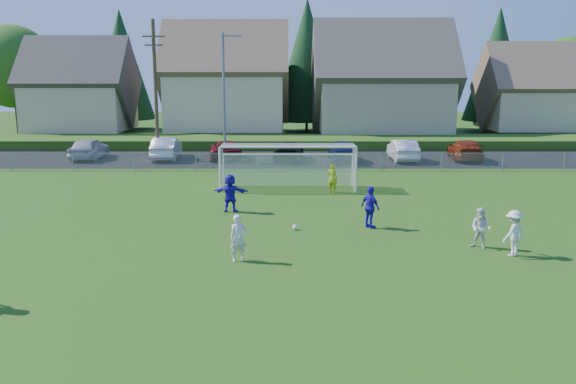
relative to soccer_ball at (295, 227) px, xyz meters
name	(u,v)px	position (x,y,z in m)	size (l,w,h in m)	color
ground	(288,291)	(-0.29, -7.04, -0.11)	(160.00, 160.00, 0.00)	#193D0C
asphalt_lot	(288,159)	(-0.29, 20.46, -0.10)	(60.00, 60.00, 0.00)	black
grass_embankment	(288,142)	(-0.29, 27.96, 0.29)	(70.00, 6.00, 0.80)	#1E420F
soccer_ball	(295,227)	(0.00, 0.00, 0.00)	(0.22, 0.22, 0.22)	white
player_white_a	(238,238)	(-1.99, -4.15, 0.70)	(0.59, 0.39, 1.63)	silver
player_white_b	(481,228)	(6.79, -2.65, 0.65)	(0.74, 0.58, 1.53)	silver
player_white_c	(514,233)	(7.67, -3.52, 0.71)	(1.06, 0.61, 1.64)	silver
player_blue_a	(370,207)	(3.12, 0.33, 0.77)	(1.03, 0.43, 1.76)	#2112AF
player_blue_b	(230,193)	(-2.96, 3.29, 0.77)	(1.64, 0.52, 1.77)	#2112AF
goalkeeper	(332,178)	(2.09, 7.86, 0.66)	(0.56, 0.37, 1.54)	#C2C617
car_a	(89,148)	(-15.00, 20.46, 0.69)	(1.88, 4.67, 1.59)	#B4B6BD
car_b	(166,148)	(-9.28, 20.42, 0.70)	(1.71, 4.90, 1.61)	white
car_c	(226,150)	(-4.89, 20.56, 0.57)	(2.26, 4.90, 1.36)	maroon
car_d	(289,151)	(-0.24, 19.73, 0.58)	(1.92, 4.72, 1.37)	black
car_e	(342,150)	(3.64, 19.45, 0.67)	(1.85, 4.59, 1.56)	#131E44
car_f	(403,150)	(8.05, 19.60, 0.65)	(1.62, 4.64, 1.53)	silver
car_g	(465,150)	(12.68, 19.97, 0.63)	(2.06, 5.07, 1.47)	maroon
soccer_goal	(288,159)	(-0.29, 9.01, 1.52)	(7.42, 1.90, 2.50)	white
chainlink_fence	(288,161)	(-0.29, 14.96, 0.52)	(52.06, 0.06, 1.20)	gray
streetlight	(225,94)	(-4.74, 18.96, 4.73)	(1.38, 0.18, 9.00)	slate
utility_pole	(156,89)	(-9.79, 19.96, 5.04)	(1.60, 0.26, 10.00)	#473321
houses_row	(309,61)	(1.68, 35.42, 7.22)	(53.90, 11.45, 13.27)	tan
tree_row	(298,66)	(0.75, 41.69, 6.80)	(65.98, 12.36, 13.80)	#382616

